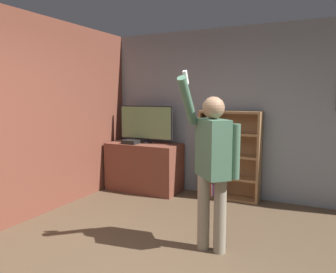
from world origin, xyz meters
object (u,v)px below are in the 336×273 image
object	(u,v)px
television	(146,124)
person	(212,159)
game_console	(131,142)
bookshelf	(224,156)

from	to	relation	value
television	person	world-z (taller)	person
game_console	bookshelf	distance (m)	1.58
game_console	bookshelf	bearing A→B (deg)	12.67
bookshelf	television	bearing A→B (deg)	-174.79
television	game_console	xyz separation A→B (m)	(-0.18, -0.22, -0.30)
television	bookshelf	size ratio (longest dim) A/B	0.72
television	person	bearing A→B (deg)	-43.83
game_console	bookshelf	size ratio (longest dim) A/B	0.19
game_console	person	xyz separation A→B (m)	(1.95, -1.48, 0.13)
bookshelf	game_console	bearing A→B (deg)	-167.33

